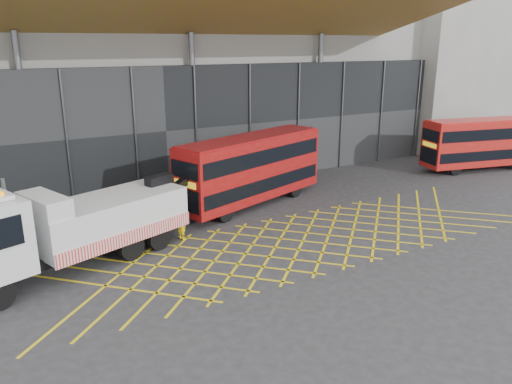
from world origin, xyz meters
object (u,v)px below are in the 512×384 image
bus_second (483,142)px  worker (182,225)px  recovery_truck (67,226)px  bus_towed (251,167)px

bus_second → worker: size_ratio=6.45×
bus_second → worker: (-25.22, -2.07, -1.40)m
recovery_truck → bus_towed: 11.79m
bus_second → recovery_truck: bearing=-161.9°
bus_towed → bus_second: (19.54, -1.09, -0.15)m
bus_towed → bus_second: size_ratio=1.06×
bus_second → worker: 25.35m
bus_towed → bus_second: bearing=-21.9°
bus_towed → bus_second: bus_towed is taller
worker → bus_towed: bearing=-75.2°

